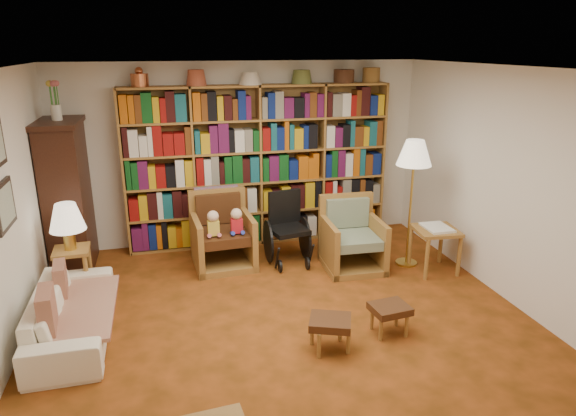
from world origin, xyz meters
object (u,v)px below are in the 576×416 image
object	(u,v)px
armchair_leather	(222,234)
wheelchair	(287,230)
side_table_papers	(436,236)
footstool_a	(330,324)
armchair_sage	(350,240)
floor_lamp	(414,158)
sofa	(72,313)
footstool_b	(390,311)
side_table_lamp	(73,262)

from	to	relation	value
armchair_leather	wheelchair	xyz separation A→B (m)	(0.83, -0.13, 0.03)
side_table_papers	footstool_a	xyz separation A→B (m)	(-1.81, -1.34, -0.21)
armchair_sage	floor_lamp	bearing A→B (deg)	-11.88
sofa	footstool_b	size ratio (longest dim) A/B	4.34
wheelchair	floor_lamp	distance (m)	1.83
footstool_b	wheelchair	bearing A→B (deg)	104.92
armchair_leather	side_table_papers	distance (m)	2.68
armchair_leather	armchair_sage	size ratio (longest dim) A/B	1.07
armchair_sage	floor_lamp	distance (m)	1.29
side_table_lamp	side_table_papers	size ratio (longest dim) A/B	0.94
wheelchair	side_table_papers	bearing A→B (deg)	-24.81
side_table_papers	wheelchair	bearing A→B (deg)	155.19
armchair_sage	footstool_a	world-z (taller)	armchair_sage
side_table_lamp	floor_lamp	world-z (taller)	floor_lamp
footstool_a	side_table_papers	bearing A→B (deg)	36.61
armchair_leather	footstool_b	size ratio (longest dim) A/B	2.45
footstool_b	footstool_a	bearing A→B (deg)	-169.21
floor_lamp	footstool_b	bearing A→B (deg)	-122.04
floor_lamp	footstool_b	xyz separation A→B (m)	(-0.93, -1.49, -1.15)
sofa	armchair_leather	world-z (taller)	armchair_leather
sofa	floor_lamp	bearing A→B (deg)	-79.08
armchair_leather	footstool_a	bearing A→B (deg)	-72.52
side_table_lamp	footstool_b	world-z (taller)	side_table_lamp
floor_lamp	wheelchair	bearing A→B (deg)	160.76
side_table_lamp	armchair_sage	xyz separation A→B (m)	(3.29, 0.02, -0.06)
armchair_leather	footstool_b	world-z (taller)	armchair_leather
side_table_papers	footstool_a	distance (m)	2.26
wheelchair	floor_lamp	size ratio (longest dim) A/B	0.56
side_table_lamp	footstool_b	bearing A→B (deg)	-27.71
sofa	side_table_lamp	size ratio (longest dim) A/B	3.03
armchair_sage	footstool_a	xyz separation A→B (m)	(-0.86, -1.76, -0.08)
armchair_sage	footstool_b	distance (m)	1.66
sofa	side_table_lamp	world-z (taller)	side_table_lamp
footstool_b	side_table_papers	bearing A→B (deg)	46.50
wheelchair	side_table_lamp	bearing A→B (deg)	-171.55
floor_lamp	armchair_leather	bearing A→B (deg)	164.37
sofa	armchair_sage	distance (m)	3.33
side_table_papers	footstool_b	size ratio (longest dim) A/B	1.52
armchair_leather	wheelchair	distance (m)	0.84
armchair_leather	wheelchair	bearing A→B (deg)	-8.93
wheelchair	side_table_papers	world-z (taller)	wheelchair
wheelchair	footstool_b	size ratio (longest dim) A/B	2.36
side_table_lamp	armchair_leather	world-z (taller)	armchair_leather
armchair_sage	side_table_papers	size ratio (longest dim) A/B	1.51
armchair_sage	side_table_papers	bearing A→B (deg)	-23.97
footstool_a	side_table_lamp	bearing A→B (deg)	144.39
floor_lamp	side_table_papers	xyz separation A→B (m)	(0.23, -0.27, -0.93)
armchair_leather	floor_lamp	xyz separation A→B (m)	(2.29, -0.64, 1.01)
armchair_leather	armchair_sage	bearing A→B (deg)	-17.32
wheelchair	footstool_b	bearing A→B (deg)	-75.08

